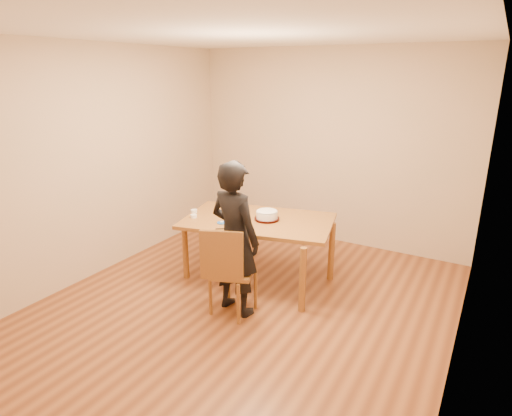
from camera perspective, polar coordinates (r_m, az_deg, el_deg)
The scene contains 16 objects.
room_shell at distance 4.42m, azimuth 0.79°, elevation 4.37°, with size 4.00×4.50×2.70m.
dining_table at distance 4.93m, azimuth 0.29°, elevation -1.73°, with size 1.68×1.00×0.04m, color brown.
dining_chair at distance 4.36m, azimuth -3.10°, elevation -8.50°, with size 0.39×0.39×0.04m, color brown.
cake_plate at distance 4.90m, azimuth 1.46°, elevation -1.46°, with size 0.29×0.29×0.02m, color #B7140C.
cake at distance 4.88m, azimuth 1.46°, elevation -0.91°, with size 0.24×0.24×0.08m, color white.
frosting_dome at distance 4.87m, azimuth 1.47°, elevation -0.33°, with size 0.24×0.24×0.03m, color white.
frosting_tub at distance 4.57m, azimuth -2.10°, elevation -2.49°, with size 0.09×0.09×0.08m, color white.
frosting_lid at distance 4.81m, azimuth -4.61°, elevation -1.97°, with size 0.10×0.10×0.01m, color blue.
frosting_dollop at distance 4.81m, azimuth -4.61°, elevation -1.82°, with size 0.04×0.04×0.02m, color white.
ramekin_green at distance 5.02m, azimuth -8.31°, elevation -1.07°, with size 0.08×0.08×0.04m, color white.
ramekin_yellow at distance 5.09m, azimuth -4.75°, elevation -0.64°, with size 0.09×0.09×0.04m, color white.
ramekin_multi at distance 5.20m, azimuth -8.28°, elevation -0.41°, with size 0.08×0.08×0.04m, color white.
candy_box_pink at distance 5.38m, azimuth -2.46°, elevation 0.31°, with size 0.14×0.07×0.02m, color #DA3394.
candy_box_green at distance 5.38m, azimuth -2.48°, elevation 0.53°, with size 0.12×0.06×0.02m, color green.
spatula at distance 4.63m, azimuth -4.48°, elevation -2.78°, with size 0.15×0.01×0.01m, color black.
person at distance 4.25m, azimuth -2.84°, elevation -4.12°, with size 0.58×0.38×1.59m, color black.
Camera 1 is at (2.10, -3.41, 2.38)m, focal length 30.00 mm.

